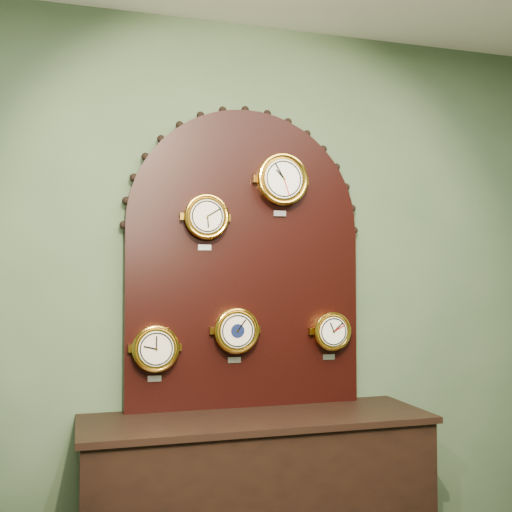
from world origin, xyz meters
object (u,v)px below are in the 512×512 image
object	(u,v)px
shop_counter	(257,508)
barometer	(236,330)
display_board	(245,248)
hygrometer	(156,348)
arabic_clock	(282,180)
roman_clock	(206,217)
tide_clock	(331,331)

from	to	relation	value
shop_counter	barometer	world-z (taller)	barometer
display_board	hygrometer	size ratio (longest dim) A/B	5.58
shop_counter	arabic_clock	distance (m)	1.59
display_board	roman_clock	size ratio (longest dim) A/B	5.62
roman_clock	barometer	size ratio (longest dim) A/B	0.98
display_board	tide_clock	xyz separation A→B (m)	(0.44, -0.07, -0.42)
shop_counter	tide_clock	distance (m)	0.93
display_board	arabic_clock	distance (m)	0.39
display_board	tide_clock	world-z (taller)	display_board
shop_counter	roman_clock	bearing A→B (deg)	144.56
arabic_clock	hygrometer	world-z (taller)	arabic_clock
arabic_clock	roman_clock	bearing A→B (deg)	179.84
display_board	hygrometer	bearing A→B (deg)	-171.73
tide_clock	roman_clock	bearing A→B (deg)	-179.95
shop_counter	hygrometer	bearing A→B (deg)	161.46
hygrometer	tide_clock	bearing A→B (deg)	0.04
display_board	roman_clock	world-z (taller)	display_board
roman_clock	hygrometer	world-z (taller)	roman_clock
display_board	roman_clock	bearing A→B (deg)	-162.88
display_board	barometer	size ratio (longest dim) A/B	5.53
barometer	hygrometer	bearing A→B (deg)	179.97
roman_clock	hygrometer	bearing A→B (deg)	-179.99
shop_counter	display_board	world-z (taller)	display_board
hygrometer	tide_clock	world-z (taller)	tide_clock
barometer	tide_clock	bearing A→B (deg)	0.10
roman_clock	arabic_clock	bearing A→B (deg)	-0.16
roman_clock	barometer	distance (m)	0.58
shop_counter	hygrometer	xyz separation A→B (m)	(-0.46, 0.15, 0.74)
arabic_clock	tide_clock	distance (m)	0.82
arabic_clock	shop_counter	bearing A→B (deg)	-138.92
display_board	hygrometer	distance (m)	0.67
shop_counter	roman_clock	size ratio (longest dim) A/B	5.88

